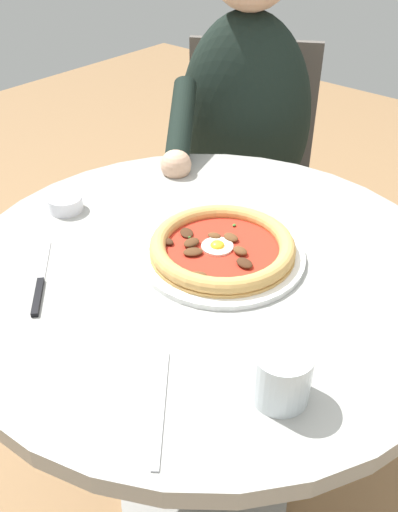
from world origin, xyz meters
TOP-DOWN VIEW (x-y plane):
  - ground_plane at (0.00, 0.00)m, footprint 6.00×6.00m
  - dining_table at (0.00, 0.00)m, footprint 0.88×0.88m
  - pizza_on_plate at (0.03, -0.01)m, footprint 0.29×0.29m
  - water_glass at (-0.17, -0.27)m, footprint 0.08×0.08m
  - steak_knife at (-0.24, 0.16)m, footprint 0.15×0.16m
  - ramekin_capers at (-0.05, 0.33)m, footprint 0.07×0.07m
  - fork_utensil at (-0.28, -0.16)m, footprint 0.15×0.13m
  - diner_person at (0.54, 0.32)m, footprint 0.58×0.44m
  - cafe_chair_diner at (0.67, 0.40)m, footprint 0.60×0.60m

SIDE VIEW (x-z plane):
  - ground_plane at x=0.00m, z-range -0.02..0.00m
  - cafe_chair_diner at x=0.67m, z-range 0.08..0.96m
  - diner_person at x=0.54m, z-range -0.07..1.14m
  - dining_table at x=0.00m, z-range 0.22..0.94m
  - fork_utensil at x=-0.28m, z-range 0.72..0.72m
  - steak_knife at x=-0.24m, z-range 0.72..0.73m
  - ramekin_capers at x=-0.05m, z-range 0.72..0.75m
  - pizza_on_plate at x=0.03m, z-range 0.72..0.76m
  - water_glass at x=-0.17m, z-range 0.72..0.79m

